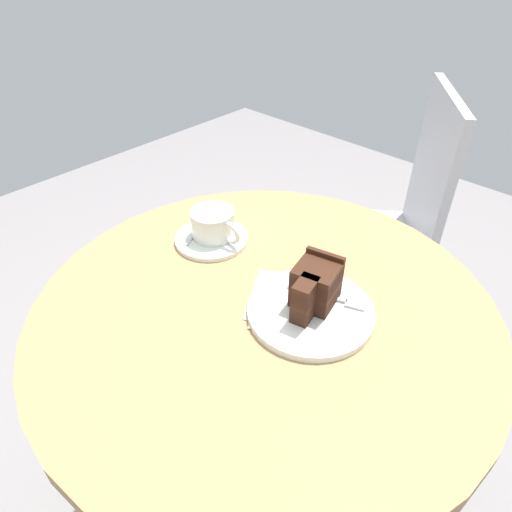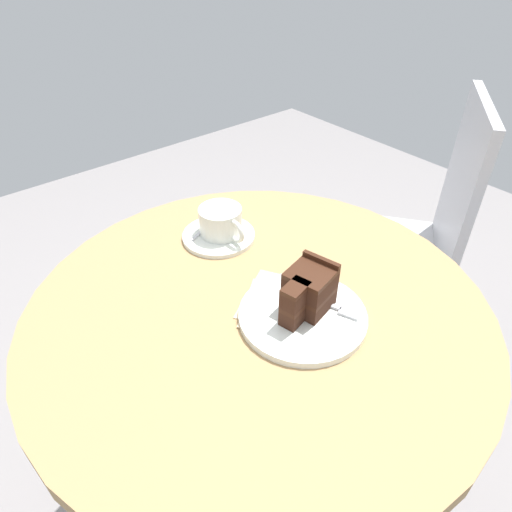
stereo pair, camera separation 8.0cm
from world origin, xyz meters
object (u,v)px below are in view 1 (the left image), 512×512
Objects in this scene: cafe_chair at (390,220)px; cake_slice at (314,286)px; fork at (336,299)px; coffee_cup at (214,223)px; teaspoon at (200,227)px; saucer at (212,239)px; cake_plate at (310,311)px; napkin at (288,301)px.

cake_slice is at bearing -19.99° from cafe_chair.
coffee_cup is at bearing 160.26° from fork.
saucer is at bearing -124.24° from teaspoon.
cake_slice is 0.05m from fork.
cake_slice reaches higher than coffee_cup.
cafe_chair reaches higher than fork.
cake_plate is 0.72m from cafe_chair.
teaspoon is 0.31m from cake_plate.
napkin is at bearing -175.55° from cake_plate.
coffee_cup is 0.23m from napkin.
saucer is 0.70× the size of cake_plate.
cake_plate is at bearing -19.85° from cafe_chair.
teaspoon is at bearing 170.34° from saucer.
saucer is 0.67m from cafe_chair.
cafe_chair is (-0.19, 0.65, -0.26)m from cake_slice.
cake_slice is at bearing 22.73° from napkin.
cafe_chair is (-0.15, 0.67, -0.21)m from napkin.
cake_slice reaches higher than saucer.
saucer is at bearing 161.68° from fork.
napkin is (-0.04, -0.00, -0.00)m from cake_plate.
saucer reaches higher than napkin.
cafe_chair reaches higher than saucer.
saucer is at bearing 176.25° from cake_slice.
saucer is 0.04m from teaspoon.
cake_plate reaches higher than saucer.
cake_plate is at bearing 4.45° from napkin.
cafe_chair reaches higher than napkin.
coffee_cup is 0.27m from cake_slice.
teaspoon is at bearing -179.60° from coffee_cup.
cake_plate is 1.92× the size of cake_slice.
napkin is at bearing -10.18° from coffee_cup.
cake_plate is 0.04m from napkin.
fork is at bearing -17.27° from cafe_chair.
cafe_chair reaches higher than cake_slice.
teaspoon reaches higher than cake_plate.
cake_slice reaches higher than fork.
cafe_chair is at bearing 106.11° from cake_plate.
cafe_chair is at bearing 87.56° from fork.
teaspoon is 0.11× the size of cafe_chair.
cake_slice is (0.27, -0.02, 0.01)m from coffee_cup.
cake_slice is 0.83× the size of fork.
teaspoon reaches higher than napkin.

